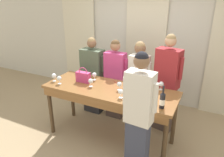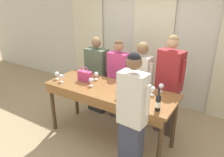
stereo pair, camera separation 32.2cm
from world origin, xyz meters
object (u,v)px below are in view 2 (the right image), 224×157
Objects in this scene: wine_bottle at (158,102)px; guest_cream_sweater at (141,83)px; wine_glass_center_left at (135,81)px; guest_striped_shirt at (169,86)px; handbag at (85,76)px; guest_pink_top at (118,79)px; wine_glass_center_mid at (118,92)px; wine_glass_back_mid at (57,74)px; tasting_bar at (109,95)px; host_pouring at (132,118)px; wine_glass_front_mid at (96,74)px; wine_glass_center_right at (91,80)px; wine_glass_front_left at (119,85)px; guest_olive_jacket at (97,76)px; wine_glass_front_right at (61,77)px; wine_glass_back_right at (153,89)px; wine_glass_back_left at (161,86)px.

wine_bottle is 1.19m from guest_cream_sweater.
guest_striped_shirt reaches higher than wine_glass_center_left.
guest_cream_sweater is at bearing 39.21° from handbag.
guest_pink_top is 0.90× the size of guest_striped_shirt.
wine_glass_center_mid is 1.33m from wine_glass_back_mid.
tasting_bar is 0.91m from host_pouring.
wine_glass_center_right is at bearing -71.25° from wine_glass_front_mid.
handbag reaches higher than wine_glass_front_left.
guest_olive_jacket is at bearing 159.63° from wine_glass_center_left.
wine_glass_center_right is at bearing 14.52° from wine_glass_front_right.
wine_glass_front_left is 0.32m from wine_glass_center_left.
wine_glass_front_left is at bearing 12.31° from wine_glass_front_right.
wine_bottle reaches higher than wine_glass_center_mid.
tasting_bar is 1.05m from guest_olive_jacket.
wine_glass_front_right is 1.00× the size of wine_glass_center_mid.
tasting_bar is 15.76× the size of wine_glass_front_left.
host_pouring is (-0.06, -1.28, 0.03)m from guest_striped_shirt.
wine_glass_back_right is at bearing -30.40° from guest_pink_top.
wine_glass_back_left is 1.00× the size of wine_glass_back_right.
wine_glass_front_right is (-0.87, -0.18, 0.21)m from tasting_bar.
guest_striped_shirt is (0.08, 0.55, -0.14)m from wine_glass_back_right.
wine_glass_center_right is 1.17m from host_pouring.
wine_glass_front_mid is at bearing 108.75° from wine_glass_center_right.
tasting_bar is 15.76× the size of wine_glass_back_right.
wine_glass_front_mid is 0.09× the size of guest_cream_sweater.
handbag is at bearing 38.05° from wine_glass_front_right.
wine_glass_back_left is 0.09× the size of guest_olive_jacket.
guest_olive_jacket reaches higher than wine_glass_front_right.
wine_glass_center_left is 0.41m from wine_glass_back_right.
wine_glass_front_right is 1.72m from wine_glass_back_left.
host_pouring is (1.75, -0.43, -0.11)m from wine_glass_back_mid.
guest_olive_jacket is (-1.06, 0.40, -0.25)m from wine_glass_center_left.
wine_glass_front_left is 0.55m from wine_glass_back_right.
wine_glass_back_mid is 0.09× the size of guest_olive_jacket.
guest_pink_top is (0.18, 0.48, -0.23)m from wine_glass_front_mid.
wine_glass_center_mid is at bearing -17.81° from handbag.
guest_olive_jacket is 1.00m from guest_cream_sweater.
handbag is 0.90m from wine_glass_center_left.
guest_olive_jacket reaches higher than wine_glass_front_left.
guest_cream_sweater is at bearing 129.02° from wine_glass_back_right.
guest_pink_top is (-0.53, 0.92, -0.23)m from wine_glass_center_mid.
wine_glass_center_mid is (0.72, -0.44, 0.00)m from wine_glass_front_mid.
wine_glass_center_left is (1.18, 0.51, 0.00)m from wine_glass_front_right.
guest_striped_shirt reaches higher than guest_olive_jacket.
wine_glass_front_mid is at bearing -157.89° from guest_striped_shirt.
wine_glass_back_mid is (-0.71, -0.09, -0.00)m from wine_glass_center_right.
wine_glass_back_mid is at bearing -154.77° from guest_striped_shirt.
tasting_bar is 15.76× the size of wine_glass_center_right.
wine_glass_front_left is at bearing 15.98° from tasting_bar.
guest_pink_top is at bearing 64.44° from handbag.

